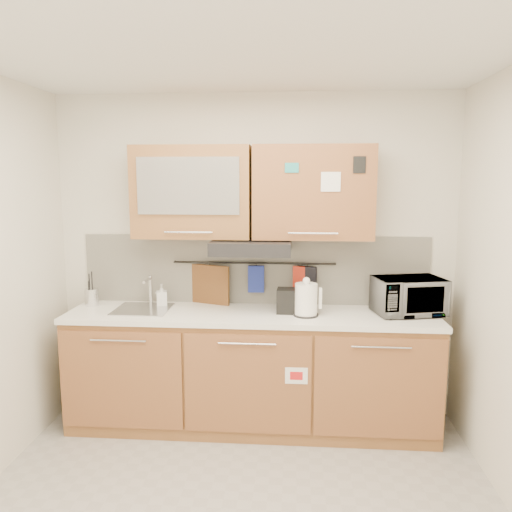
# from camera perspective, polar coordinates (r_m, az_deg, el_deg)

# --- Properties ---
(ceiling) EXTENTS (3.20, 3.20, 0.00)m
(ceiling) POSITION_cam_1_polar(r_m,az_deg,el_deg) (2.61, -3.13, 23.69)
(ceiling) COLOR white
(ceiling) RESTS_ON wall_back
(wall_back) EXTENTS (3.20, 0.00, 3.20)m
(wall_back) POSITION_cam_1_polar(r_m,az_deg,el_deg) (4.06, -0.20, -0.14)
(wall_back) COLOR silver
(wall_back) RESTS_ON ground
(base_cabinet) EXTENTS (2.80, 0.64, 0.88)m
(base_cabinet) POSITION_cam_1_polar(r_m,az_deg,el_deg) (4.01, -0.56, -13.58)
(base_cabinet) COLOR #A6633A
(base_cabinet) RESTS_ON floor
(countertop) EXTENTS (2.82, 0.62, 0.04)m
(countertop) POSITION_cam_1_polar(r_m,az_deg,el_deg) (3.84, -0.57, -6.75)
(countertop) COLOR white
(countertop) RESTS_ON base_cabinet
(backsplash) EXTENTS (2.80, 0.02, 0.56)m
(backsplash) POSITION_cam_1_polar(r_m,az_deg,el_deg) (4.07, -0.21, -1.55)
(backsplash) COLOR silver
(backsplash) RESTS_ON countertop
(upper_cabinets) EXTENTS (1.82, 0.37, 0.70)m
(upper_cabinets) POSITION_cam_1_polar(r_m,az_deg,el_deg) (3.84, -0.49, 7.31)
(upper_cabinets) COLOR #A6633A
(upper_cabinets) RESTS_ON wall_back
(range_hood) EXTENTS (0.60, 0.46, 0.10)m
(range_hood) POSITION_cam_1_polar(r_m,az_deg,el_deg) (3.80, -0.50, 1.07)
(range_hood) COLOR black
(range_hood) RESTS_ON upper_cabinets
(sink) EXTENTS (0.42, 0.40, 0.26)m
(sink) POSITION_cam_1_polar(r_m,az_deg,el_deg) (4.02, -12.77, -5.93)
(sink) COLOR silver
(sink) RESTS_ON countertop
(utensil_rail) EXTENTS (1.30, 0.02, 0.02)m
(utensil_rail) POSITION_cam_1_polar(r_m,az_deg,el_deg) (4.02, -0.26, -0.81)
(utensil_rail) COLOR black
(utensil_rail) RESTS_ON backsplash
(utensil_crock) EXTENTS (0.14, 0.14, 0.28)m
(utensil_crock) POSITION_cam_1_polar(r_m,az_deg,el_deg) (4.24, -18.26, -4.43)
(utensil_crock) COLOR silver
(utensil_crock) RESTS_ON countertop
(kettle) EXTENTS (0.21, 0.19, 0.29)m
(kettle) POSITION_cam_1_polar(r_m,az_deg,el_deg) (3.74, 5.77, -5.07)
(kettle) COLOR white
(kettle) RESTS_ON countertop
(toaster) EXTENTS (0.25, 0.16, 0.19)m
(toaster) POSITION_cam_1_polar(r_m,az_deg,el_deg) (3.82, 4.26, -5.10)
(toaster) COLOR black
(toaster) RESTS_ON countertop
(microwave) EXTENTS (0.56, 0.44, 0.28)m
(microwave) POSITION_cam_1_polar(r_m,az_deg,el_deg) (3.94, 17.03, -4.39)
(microwave) COLOR #999999
(microwave) RESTS_ON countertop
(soap_bottle) EXTENTS (0.10, 0.10, 0.18)m
(soap_bottle) POSITION_cam_1_polar(r_m,az_deg,el_deg) (4.08, -10.73, -4.41)
(soap_bottle) COLOR #999999
(soap_bottle) RESTS_ON countertop
(cutting_board) EXTENTS (0.33, 0.14, 0.43)m
(cutting_board) POSITION_cam_1_polar(r_m,az_deg,el_deg) (4.09, -5.29, -4.01)
(cutting_board) COLOR brown
(cutting_board) RESTS_ON utensil_rail
(oven_mitt) EXTENTS (0.13, 0.04, 0.22)m
(oven_mitt) POSITION_cam_1_polar(r_m,az_deg,el_deg) (4.03, 0.01, -2.64)
(oven_mitt) COLOR navy
(oven_mitt) RESTS_ON utensil_rail
(dark_pouch) EXTENTS (0.16, 0.10, 0.24)m
(dark_pouch) POSITION_cam_1_polar(r_m,az_deg,el_deg) (4.02, 5.85, -2.89)
(dark_pouch) COLOR black
(dark_pouch) RESTS_ON utensil_rail
(pot_holder) EXTENTS (0.14, 0.05, 0.18)m
(pot_holder) POSITION_cam_1_polar(r_m,az_deg,el_deg) (4.01, 5.26, -2.44)
(pot_holder) COLOR red
(pot_holder) RESTS_ON utensil_rail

